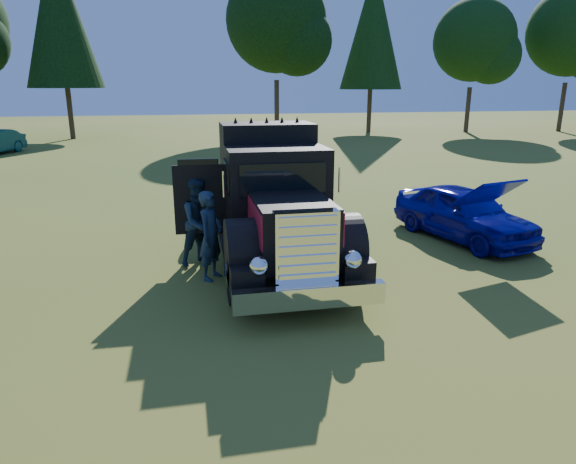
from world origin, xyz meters
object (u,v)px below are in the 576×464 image
Objects in this scene: spectator_near at (211,236)px; spectator_far at (200,222)px; hotrod_coupe at (464,213)px; diamond_t_truck at (274,206)px.

spectator_far is at bearing 43.30° from spectator_near.
spectator_far is (-6.63, -0.59, 0.27)m from hotrod_coupe.
hotrod_coupe is at bearing -43.63° from spectator_near.
spectator_far reaches higher than hotrod_coupe.
spectator_near is (-6.45, -1.56, 0.22)m from hotrod_coupe.
spectator_near is at bearing -109.80° from spectator_far.
spectator_near is at bearing -166.42° from hotrod_coupe.
diamond_t_truck reaches higher than hotrod_coupe.
diamond_t_truck is 3.93× the size of spectator_near.
diamond_t_truck is 1.62× the size of hotrod_coupe.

